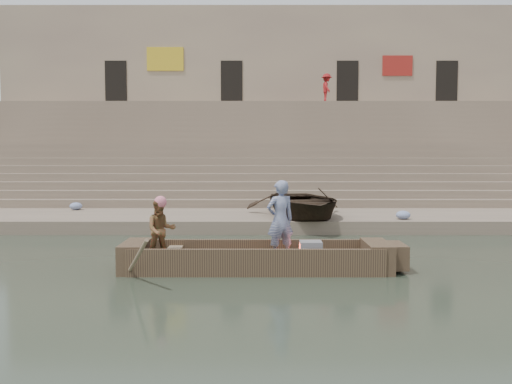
{
  "coord_description": "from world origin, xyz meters",
  "views": [
    {
      "loc": [
        -0.5,
        -10.91,
        2.54
      ],
      "look_at": [
        -0.51,
        4.49,
        1.4
      ],
      "focal_mm": 40.13,
      "sensor_mm": 36.0,
      "label": 1
    }
  ],
  "objects_px": {
    "main_rowboat": "(256,265)",
    "rowing_man": "(161,230)",
    "standing_man": "(280,220)",
    "beached_rowboat": "(302,202)",
    "television": "(310,251)",
    "pedestrian": "(327,88)"
  },
  "relations": [
    {
      "from": "standing_man",
      "to": "television",
      "type": "relative_size",
      "value": 3.65
    },
    {
      "from": "beached_rowboat",
      "to": "rowing_man",
      "type": "bearing_deg",
      "value": -126.59
    },
    {
      "from": "television",
      "to": "pedestrian",
      "type": "height_order",
      "value": "pedestrian"
    },
    {
      "from": "television",
      "to": "rowing_man",
      "type": "bearing_deg",
      "value": -178.76
    },
    {
      "from": "television",
      "to": "pedestrian",
      "type": "bearing_deg",
      "value": 82.19
    },
    {
      "from": "beached_rowboat",
      "to": "pedestrian",
      "type": "bearing_deg",
      "value": 71.91
    },
    {
      "from": "standing_man",
      "to": "television",
      "type": "height_order",
      "value": "standing_man"
    },
    {
      "from": "main_rowboat",
      "to": "beached_rowboat",
      "type": "bearing_deg",
      "value": 76.9
    },
    {
      "from": "pedestrian",
      "to": "television",
      "type": "bearing_deg",
      "value": 167.4
    },
    {
      "from": "main_rowboat",
      "to": "beached_rowboat",
      "type": "relative_size",
      "value": 1.12
    },
    {
      "from": "television",
      "to": "main_rowboat",
      "type": "bearing_deg",
      "value": 180.0
    },
    {
      "from": "standing_man",
      "to": "rowing_man",
      "type": "xyz_separation_m",
      "value": [
        -2.5,
        -0.22,
        -0.19
      ]
    },
    {
      "from": "television",
      "to": "beached_rowboat",
      "type": "distance_m",
      "value": 6.35
    },
    {
      "from": "television",
      "to": "pedestrian",
      "type": "xyz_separation_m",
      "value": [
        2.83,
        20.61,
        5.59
      ]
    },
    {
      "from": "rowing_man",
      "to": "beached_rowboat",
      "type": "bearing_deg",
      "value": 43.11
    },
    {
      "from": "main_rowboat",
      "to": "standing_man",
      "type": "relative_size",
      "value": 2.98
    },
    {
      "from": "main_rowboat",
      "to": "rowing_man",
      "type": "height_order",
      "value": "rowing_man"
    },
    {
      "from": "main_rowboat",
      "to": "beached_rowboat",
      "type": "height_order",
      "value": "beached_rowboat"
    },
    {
      "from": "television",
      "to": "beached_rowboat",
      "type": "height_order",
      "value": "beached_rowboat"
    },
    {
      "from": "standing_man",
      "to": "pedestrian",
      "type": "bearing_deg",
      "value": -121.75
    },
    {
      "from": "standing_man",
      "to": "beached_rowboat",
      "type": "height_order",
      "value": "standing_man"
    },
    {
      "from": "beached_rowboat",
      "to": "pedestrian",
      "type": "height_order",
      "value": "pedestrian"
    }
  ]
}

